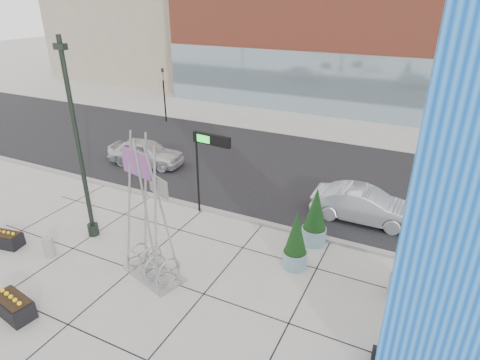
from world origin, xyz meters
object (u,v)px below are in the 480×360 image
at_px(concrete_bollard, 49,247).
at_px(car_white_west, 146,153).
at_px(blue_pylon, 470,235).
at_px(overhead_street_sign, 209,146).
at_px(lamp_post, 81,163).
at_px(public_art_sculpture, 151,242).
at_px(car_silver_mid, 364,206).

height_order(concrete_bollard, car_white_west, car_white_west).
bearing_deg(blue_pylon, overhead_street_sign, 147.73).
distance_m(lamp_post, public_art_sculpture, 4.44).
relative_size(lamp_post, car_silver_mid, 1.75).
height_order(lamp_post, car_white_west, lamp_post).
bearing_deg(lamp_post, car_silver_mid, 31.86).
distance_m(overhead_street_sign, car_white_west, 7.62).
xyz_separation_m(blue_pylon, car_white_west, (-15.68, 8.70, -3.81)).
relative_size(blue_pylon, public_art_sculpture, 1.80).
distance_m(blue_pylon, concrete_bollard, 13.94).
bearing_deg(car_white_west, overhead_street_sign, -125.55).
height_order(lamp_post, car_silver_mid, lamp_post).
distance_m(concrete_bollard, car_white_west, 9.23).
distance_m(public_art_sculpture, concrete_bollard, 4.48).
bearing_deg(concrete_bollard, car_white_west, 104.97).
xyz_separation_m(public_art_sculpture, car_white_west, (-6.67, 8.09, -0.63)).
relative_size(blue_pylon, car_silver_mid, 2.10).
bearing_deg(car_silver_mid, lamp_post, 120.92).
height_order(lamp_post, public_art_sculpture, lamp_post).
bearing_deg(overhead_street_sign, lamp_post, -129.24).
relative_size(public_art_sculpture, car_silver_mid, 1.17).
relative_size(car_white_west, car_silver_mid, 0.98).
xyz_separation_m(concrete_bollard, car_silver_mid, (10.23, 7.97, 0.35)).
bearing_deg(blue_pylon, car_silver_mid, 108.91).
xyz_separation_m(blue_pylon, lamp_post, (-12.90, 1.65, -1.34)).
bearing_deg(car_white_west, blue_pylon, -126.38).
distance_m(lamp_post, overhead_street_sign, 5.10).
bearing_deg(blue_pylon, lamp_post, 170.03).
bearing_deg(concrete_bollard, public_art_sculpture, 10.80).
bearing_deg(car_silver_mid, blue_pylon, -159.34).
xyz_separation_m(lamp_post, concrete_bollard, (-0.40, -1.86, -2.84)).
xyz_separation_m(lamp_post, overhead_street_sign, (3.55, 3.66, 0.07)).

